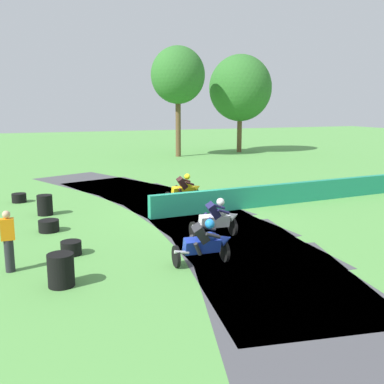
{
  "coord_description": "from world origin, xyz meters",
  "views": [
    {
      "loc": [
        -6.48,
        -16.19,
        4.26
      ],
      "look_at": [
        -0.05,
        -0.02,
        0.9
      ],
      "focal_mm": 42.06,
      "sensor_mm": 36.0,
      "label": 1
    }
  ],
  "objects_px": {
    "tire_stack_near": "(61,270)",
    "motorcycle_chase_white": "(217,219)",
    "track_marshal": "(8,241)",
    "motorcycle_lead_blue": "(205,243)",
    "tire_stack_mid_a": "(71,248)",
    "tire_stack_mid_b": "(49,226)",
    "tire_stack_extra_a": "(19,198)",
    "tire_stack_far": "(45,205)",
    "motorcycle_trailing_yellow": "(185,189)"
  },
  "relations": [
    {
      "from": "tire_stack_near",
      "to": "motorcycle_chase_white",
      "type": "bearing_deg",
      "value": 23.63
    },
    {
      "from": "track_marshal",
      "to": "motorcycle_lead_blue",
      "type": "bearing_deg",
      "value": -16.3
    },
    {
      "from": "tire_stack_mid_a",
      "to": "track_marshal",
      "type": "relative_size",
      "value": 0.37
    },
    {
      "from": "tire_stack_mid_a",
      "to": "tire_stack_mid_b",
      "type": "bearing_deg",
      "value": 98.4
    },
    {
      "from": "motorcycle_lead_blue",
      "to": "tire_stack_extra_a",
      "type": "height_order",
      "value": "motorcycle_lead_blue"
    },
    {
      "from": "motorcycle_chase_white",
      "to": "track_marshal",
      "type": "bearing_deg",
      "value": -173.11
    },
    {
      "from": "tire_stack_mid_a",
      "to": "tire_stack_near",
      "type": "bearing_deg",
      "value": -102.41
    },
    {
      "from": "tire_stack_far",
      "to": "tire_stack_mid_b",
      "type": "bearing_deg",
      "value": -91.2
    },
    {
      "from": "tire_stack_near",
      "to": "track_marshal",
      "type": "relative_size",
      "value": 0.49
    },
    {
      "from": "motorcycle_lead_blue",
      "to": "track_marshal",
      "type": "bearing_deg",
      "value": 163.7
    },
    {
      "from": "motorcycle_lead_blue",
      "to": "tire_stack_near",
      "type": "height_order",
      "value": "motorcycle_lead_blue"
    },
    {
      "from": "tire_stack_mid_b",
      "to": "track_marshal",
      "type": "distance_m",
      "value": 3.85
    },
    {
      "from": "motorcycle_lead_blue",
      "to": "track_marshal",
      "type": "distance_m",
      "value": 5.11
    },
    {
      "from": "motorcycle_trailing_yellow",
      "to": "track_marshal",
      "type": "bearing_deg",
      "value": -140.07
    },
    {
      "from": "motorcycle_trailing_yellow",
      "to": "tire_stack_extra_a",
      "type": "bearing_deg",
      "value": 155.56
    },
    {
      "from": "motorcycle_trailing_yellow",
      "to": "tire_stack_mid_a",
      "type": "distance_m",
      "value": 7.54
    },
    {
      "from": "motorcycle_chase_white",
      "to": "tire_stack_extra_a",
      "type": "relative_size",
      "value": 2.7
    },
    {
      "from": "tire_stack_mid_b",
      "to": "tire_stack_extra_a",
      "type": "xyz_separation_m",
      "value": [
        -0.87,
        5.44,
        0.0
      ]
    },
    {
      "from": "motorcycle_chase_white",
      "to": "track_marshal",
      "type": "relative_size",
      "value": 1.03
    },
    {
      "from": "tire_stack_extra_a",
      "to": "track_marshal",
      "type": "relative_size",
      "value": 0.38
    },
    {
      "from": "tire_stack_far",
      "to": "tire_stack_extra_a",
      "type": "xyz_separation_m",
      "value": [
        -0.92,
        2.9,
        -0.2
      ]
    },
    {
      "from": "tire_stack_near",
      "to": "tire_stack_mid_a",
      "type": "distance_m",
      "value": 2.35
    },
    {
      "from": "motorcycle_lead_blue",
      "to": "tire_stack_mid_a",
      "type": "xyz_separation_m",
      "value": [
        -3.26,
        2.23,
        -0.43
      ]
    },
    {
      "from": "tire_stack_extra_a",
      "to": "tire_stack_mid_b",
      "type": "bearing_deg",
      "value": -80.96
    },
    {
      "from": "tire_stack_mid_a",
      "to": "track_marshal",
      "type": "xyz_separation_m",
      "value": [
        -1.64,
        -0.8,
        0.62
      ]
    },
    {
      "from": "motorcycle_chase_white",
      "to": "tire_stack_near",
      "type": "height_order",
      "value": "motorcycle_chase_white"
    },
    {
      "from": "tire_stack_mid_b",
      "to": "tire_stack_near",
      "type": "bearing_deg",
      "value": -91.02
    },
    {
      "from": "motorcycle_lead_blue",
      "to": "tire_stack_extra_a",
      "type": "xyz_separation_m",
      "value": [
        -4.54,
        10.47,
        -0.43
      ]
    },
    {
      "from": "tire_stack_mid_b",
      "to": "tire_stack_far",
      "type": "distance_m",
      "value": 2.55
    },
    {
      "from": "motorcycle_chase_white",
      "to": "track_marshal",
      "type": "xyz_separation_m",
      "value": [
        -6.26,
        -0.76,
        0.17
      ]
    },
    {
      "from": "motorcycle_chase_white",
      "to": "tire_stack_far",
      "type": "height_order",
      "value": "motorcycle_chase_white"
    },
    {
      "from": "tire_stack_near",
      "to": "tire_stack_extra_a",
      "type": "bearing_deg",
      "value": 94.22
    },
    {
      "from": "tire_stack_far",
      "to": "motorcycle_lead_blue",
      "type": "bearing_deg",
      "value": -64.44
    },
    {
      "from": "tire_stack_mid_b",
      "to": "track_marshal",
      "type": "bearing_deg",
      "value": -108.93
    },
    {
      "from": "tire_stack_mid_a",
      "to": "tire_stack_extra_a",
      "type": "distance_m",
      "value": 8.33
    },
    {
      "from": "tire_stack_mid_a",
      "to": "track_marshal",
      "type": "bearing_deg",
      "value": -154.03
    },
    {
      "from": "tire_stack_near",
      "to": "tire_stack_far",
      "type": "xyz_separation_m",
      "value": [
        0.14,
        7.61,
        -0.0
      ]
    },
    {
      "from": "tire_stack_near",
      "to": "tire_stack_mid_b",
      "type": "relative_size",
      "value": 1.16
    },
    {
      "from": "motorcycle_trailing_yellow",
      "to": "tire_stack_mid_b",
      "type": "bearing_deg",
      "value": -158.08
    },
    {
      "from": "tire_stack_mid_b",
      "to": "tire_stack_extra_a",
      "type": "distance_m",
      "value": 5.51
    },
    {
      "from": "tire_stack_near",
      "to": "track_marshal",
      "type": "distance_m",
      "value": 1.92
    },
    {
      "from": "tire_stack_near",
      "to": "tire_stack_mid_b",
      "type": "height_order",
      "value": "tire_stack_near"
    },
    {
      "from": "tire_stack_near",
      "to": "tire_stack_mid_a",
      "type": "relative_size",
      "value": 1.34
    },
    {
      "from": "motorcycle_chase_white",
      "to": "tire_stack_extra_a",
      "type": "xyz_separation_m",
      "value": [
        -5.89,
        8.28,
        -0.45
      ]
    },
    {
      "from": "motorcycle_lead_blue",
      "to": "tire_stack_near",
      "type": "xyz_separation_m",
      "value": [
        -3.76,
        -0.05,
        -0.23
      ]
    },
    {
      "from": "track_marshal",
      "to": "motorcycle_trailing_yellow",
      "type": "bearing_deg",
      "value": 39.93
    },
    {
      "from": "motorcycle_trailing_yellow",
      "to": "tire_stack_extra_a",
      "type": "xyz_separation_m",
      "value": [
        -6.76,
        3.07,
        -0.45
      ]
    },
    {
      "from": "motorcycle_lead_blue",
      "to": "tire_stack_extra_a",
      "type": "bearing_deg",
      "value": 113.43
    },
    {
      "from": "motorcycle_chase_white",
      "to": "tire_stack_extra_a",
      "type": "distance_m",
      "value": 10.17
    },
    {
      "from": "motorcycle_lead_blue",
      "to": "motorcycle_trailing_yellow",
      "type": "distance_m",
      "value": 7.72
    }
  ]
}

